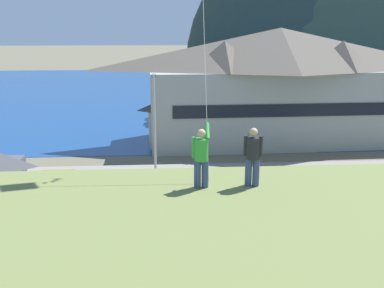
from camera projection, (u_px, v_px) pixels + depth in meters
The scene contains 17 objects.
ground_plane at pixel (185, 262), 20.37m from camera, with size 600.00×600.00×0.00m, color #66604C.
parking_lot_pad at pixel (181, 216), 25.19m from camera, with size 40.00×20.00×0.10m, color gray.
bay_water at pixel (168, 90), 78.29m from camera, with size 360.00×84.00×0.03m, color navy.
far_hill_west_ridge at pixel (365, 65), 135.37m from camera, with size 111.37×55.04×94.51m, color #2D3D33.
harbor_lodge at pixel (278, 83), 40.81m from camera, with size 25.60×9.88×10.68m.
storage_shed_waterside at pixel (172, 119), 40.62m from camera, with size 4.86×4.59×4.68m.
wharf_dock at pixel (186, 116), 53.26m from camera, with size 3.20×13.63×0.70m.
moored_boat_wharfside at pixel (160, 112), 53.53m from camera, with size 1.97×5.61×2.16m.
moored_boat_outer_mooring at pixel (214, 114), 52.43m from camera, with size 2.18×6.34×2.16m.
moored_boat_inner_slip at pixel (159, 116), 50.89m from camera, with size 2.17×5.69×2.16m.
parked_car_corner_spot at pixel (278, 184), 27.51m from camera, with size 4.30×2.25×1.82m.
parked_car_front_row_end at pixel (58, 187), 27.05m from camera, with size 4.23×2.12×1.82m.
parked_car_back_row_left at pixel (78, 246), 19.58m from camera, with size 4.26×2.16×1.82m.
parked_car_front_row_red at pixel (135, 191), 26.34m from camera, with size 4.31×2.29×1.82m.
parking_light_pole at pixel (155, 123), 29.34m from camera, with size 0.24×0.78×7.55m.
person_kite_flyer at pixel (201, 156), 12.50m from camera, with size 0.53×0.65×1.86m.
person_companion at pixel (253, 155), 12.64m from camera, with size 0.54×0.40×1.74m.
Camera 1 is at (-0.88, -18.30, 10.47)m, focal length 40.84 mm.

